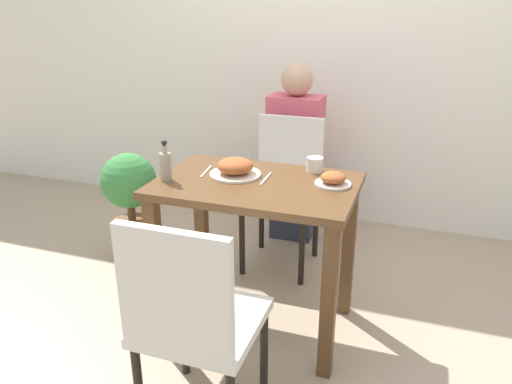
% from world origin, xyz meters
% --- Properties ---
extents(ground_plane, '(16.00, 16.00, 0.00)m').
position_xyz_m(ground_plane, '(0.00, 0.00, 0.00)').
color(ground_plane, tan).
extents(wall_back, '(8.00, 0.05, 2.60)m').
position_xyz_m(wall_back, '(0.00, 1.46, 1.30)').
color(wall_back, white).
rests_on(wall_back, ground_plane).
extents(dining_table, '(0.91, 0.60, 0.76)m').
position_xyz_m(dining_table, '(0.00, 0.00, 0.61)').
color(dining_table, brown).
rests_on(dining_table, ground_plane).
extents(chair_near, '(0.42, 0.42, 0.89)m').
position_xyz_m(chair_near, '(0.01, -0.70, 0.50)').
color(chair_near, silver).
rests_on(chair_near, ground_plane).
extents(chair_far, '(0.42, 0.42, 0.89)m').
position_xyz_m(chair_far, '(-0.06, 0.69, 0.50)').
color(chair_far, silver).
rests_on(chair_far, ground_plane).
extents(food_plate, '(0.24, 0.24, 0.08)m').
position_xyz_m(food_plate, '(-0.12, 0.05, 0.80)').
color(food_plate, beige).
rests_on(food_plate, dining_table).
extents(side_plate, '(0.16, 0.16, 0.06)m').
position_xyz_m(side_plate, '(0.34, 0.07, 0.79)').
color(side_plate, beige).
rests_on(side_plate, dining_table).
extents(drink_cup, '(0.08, 0.08, 0.07)m').
position_xyz_m(drink_cup, '(0.22, 0.23, 0.80)').
color(drink_cup, silver).
rests_on(drink_cup, dining_table).
extents(sauce_bottle, '(0.05, 0.05, 0.19)m').
position_xyz_m(sauce_bottle, '(-0.39, -0.11, 0.84)').
color(sauce_bottle, gray).
rests_on(sauce_bottle, dining_table).
extents(fork_utensil, '(0.03, 0.17, 0.00)m').
position_xyz_m(fork_utensil, '(-0.27, 0.05, 0.77)').
color(fork_utensil, silver).
rests_on(fork_utensil, dining_table).
extents(spoon_utensil, '(0.02, 0.18, 0.00)m').
position_xyz_m(spoon_utensil, '(0.03, 0.05, 0.77)').
color(spoon_utensil, silver).
rests_on(spoon_utensil, dining_table).
extents(potted_plant_left, '(0.33, 0.33, 0.71)m').
position_xyz_m(potted_plant_left, '(-0.91, 0.34, 0.40)').
color(potted_plant_left, brown).
rests_on(potted_plant_left, ground_plane).
extents(person_figure, '(0.34, 0.22, 1.17)m').
position_xyz_m(person_figure, '(-0.09, 1.04, 0.58)').
color(person_figure, '#2D3347').
rests_on(person_figure, ground_plane).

